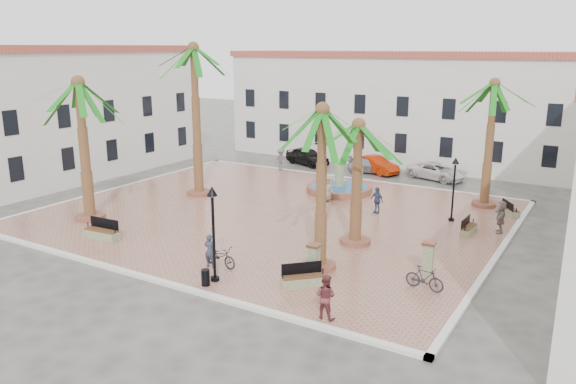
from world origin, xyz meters
name	(u,v)px	position (x,y,z in m)	size (l,w,h in m)	color
ground	(274,215)	(0.00, 0.00, 0.00)	(120.00, 120.00, 0.00)	#56544F
plaza	(274,214)	(0.00, 0.00, 0.07)	(26.00, 22.00, 0.15)	#AB715E
kerb_n	(351,179)	(0.00, 11.00, 0.08)	(26.30, 0.30, 0.16)	silver
kerb_s	(140,276)	(0.00, -11.00, 0.08)	(26.30, 0.30, 0.16)	silver
kerb_e	(498,254)	(13.00, 0.00, 0.08)	(0.30, 22.30, 0.16)	silver
kerb_w	(122,187)	(-13.00, 0.00, 0.08)	(0.30, 22.30, 0.16)	silver
building_north	(396,107)	(0.00, 19.99, 4.77)	(30.40, 7.40, 9.50)	silver
building_west	(60,114)	(-19.00, 0.00, 5.02)	(6.40, 24.40, 10.00)	silver
fountain	(339,187)	(1.12, 6.65, 0.47)	(4.52, 4.52, 2.33)	#95543E
palm_nw	(194,63)	(-6.71, 1.11, 8.86)	(5.43, 5.43, 10.06)	#95543E
palm_sw	(79,99)	(-8.56, -6.50, 7.09)	(5.56, 5.56, 8.23)	#95543E
palm_s	(322,128)	(6.44, -6.20, 6.54)	(4.65, 4.65, 7.50)	#95543E
palm_e	(358,141)	(6.43, -2.36, 5.42)	(5.09, 5.09, 6.42)	#95543E
palm_ne	(494,97)	(10.50, 8.20, 6.94)	(4.88, 4.88, 7.96)	#95543E
bench_s	(102,233)	(-5.18, -8.57, 0.45)	(2.05, 0.75, 1.06)	gray
bench_se	(303,280)	(6.76, -8.35, 0.43)	(1.71, 1.70, 0.98)	gray
bench_e	(468,229)	(11.01, 2.21, 0.39)	(0.56, 1.65, 0.86)	gray
bench_ne	(510,211)	(12.27, 7.05, 0.39)	(1.29, 1.59, 0.84)	gray
lamppost_s	(213,217)	(3.25, -9.81, 2.99)	(0.46, 0.46, 4.19)	black
lamppost_e	(454,178)	(9.59, 4.01, 2.67)	(0.40, 0.40, 3.73)	black
bollard_se	(314,260)	(6.68, -7.24, 0.93)	(0.56, 0.56, 1.50)	gray
bollard_n	(359,175)	(1.42, 9.34, 0.86)	(0.53, 0.53, 1.37)	gray
bollard_e	(428,258)	(10.89, -4.56, 0.96)	(0.62, 0.62, 1.56)	gray
litter_bin	(205,277)	(3.22, -10.40, 0.50)	(0.36, 0.36, 0.70)	black
cyclist_a	(210,251)	(2.12, -8.70, 0.93)	(0.57, 0.38, 1.57)	#2C3041
bicycle_a	(220,256)	(2.43, -8.39, 0.64)	(0.65, 1.87, 0.98)	black
cyclist_b	(325,296)	(8.88, -10.40, 1.00)	(0.83, 0.65, 1.71)	brown
bicycle_b	(425,278)	(11.24, -6.06, 0.65)	(0.47, 1.66, 1.00)	black
pedestrian_fountain_a	(327,189)	(1.50, 4.10, 0.95)	(0.78, 0.51, 1.60)	gray
pedestrian_fountain_b	(377,200)	(5.30, 3.22, 0.96)	(0.95, 0.39, 1.61)	#394265
pedestrian_north	(281,160)	(-5.94, 10.40, 1.06)	(1.18, 0.68, 1.83)	#545459
pedestrian_east	(501,217)	(12.40, 3.27, 1.03)	(1.63, 0.52, 1.76)	gray
car_black	(307,156)	(-5.62, 14.20, 0.74)	(1.74, 4.33, 1.47)	black
car_red	(375,165)	(0.66, 14.14, 0.68)	(1.45, 4.15, 1.37)	#A22204
car_silver	(374,165)	(0.56, 14.17, 0.62)	(1.73, 4.25, 1.23)	#96969D
car_white	(436,171)	(5.54, 14.51, 0.63)	(2.09, 4.53, 1.26)	silver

